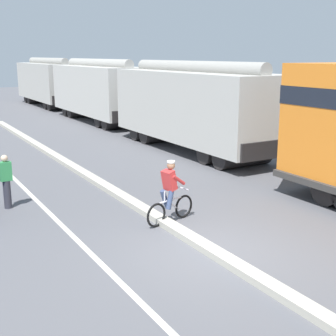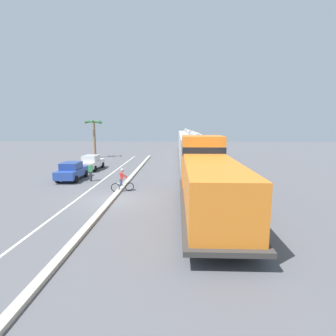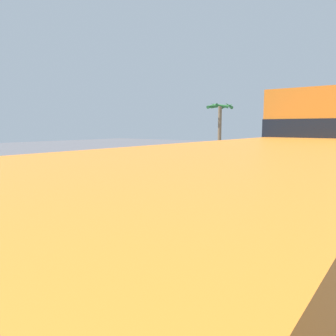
{
  "view_description": "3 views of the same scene",
  "coord_description": "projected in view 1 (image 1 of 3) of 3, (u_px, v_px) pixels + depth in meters",
  "views": [
    {
      "loc": [
        -5.9,
        -8.21,
        4.46
      ],
      "look_at": [
        0.83,
        3.31,
        1.21
      ],
      "focal_mm": 50.0,
      "sensor_mm": 36.0,
      "label": 1
    },
    {
      "loc": [
        4.33,
        -16.86,
        4.98
      ],
      "look_at": [
        3.69,
        1.58,
        1.91
      ],
      "focal_mm": 28.0,
      "sensor_mm": 36.0,
      "label": 2
    },
    {
      "loc": [
        7.54,
        -7.53,
        3.35
      ],
      "look_at": [
        -3.74,
        7.63,
        0.95
      ],
      "focal_mm": 35.0,
      "sensor_mm": 36.0,
      "label": 3
    }
  ],
  "objects": [
    {
      "name": "hopper_car_lead",
      "position": [
        192.0,
        107.0,
        21.76
      ],
      "size": [
        2.9,
        10.6,
        4.18
      ],
      "color": "#B1AEA7",
      "rests_on": "ground"
    },
    {
      "name": "hopper_car_middle",
      "position": [
        98.0,
        91.0,
        31.49
      ],
      "size": [
        2.9,
        10.6,
        4.18
      ],
      "color": "#B7B5AD",
      "rests_on": "ground"
    },
    {
      "name": "pedestrian_by_cars",
      "position": [
        6.0,
        181.0,
        13.74
      ],
      "size": [
        0.34,
        0.22,
        1.62
      ],
      "color": "#33333D",
      "rests_on": "ground"
    },
    {
      "name": "ground_plane",
      "position": [
        209.0,
        252.0,
        10.83
      ],
      "size": [
        120.0,
        120.0,
        0.0
      ],
      "primitive_type": "plane",
      "color": "#56565B"
    },
    {
      "name": "hopper_car_trailing",
      "position": [
        48.0,
        82.0,
        41.22
      ],
      "size": [
        2.9,
        10.6,
        4.18
      ],
      "color": "#ADAAA3",
      "rests_on": "ground"
    },
    {
      "name": "lane_stripe",
      "position": [
        36.0,
        200.0,
        14.69
      ],
      "size": [
        0.14,
        36.0,
        0.01
      ],
      "primitive_type": "cube",
      "color": "silver",
      "rests_on": "ground"
    },
    {
      "name": "median_curb",
      "position": [
        107.0,
        187.0,
        15.84
      ],
      "size": [
        0.36,
        36.0,
        0.16
      ],
      "primitive_type": "cube",
      "color": "#B2AD9E",
      "rests_on": "ground"
    },
    {
      "name": "cyclist",
      "position": [
        170.0,
        194.0,
        12.56
      ],
      "size": [
        1.67,
        0.58,
        1.71
      ],
      "color": "black",
      "rests_on": "ground"
    }
  ]
}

